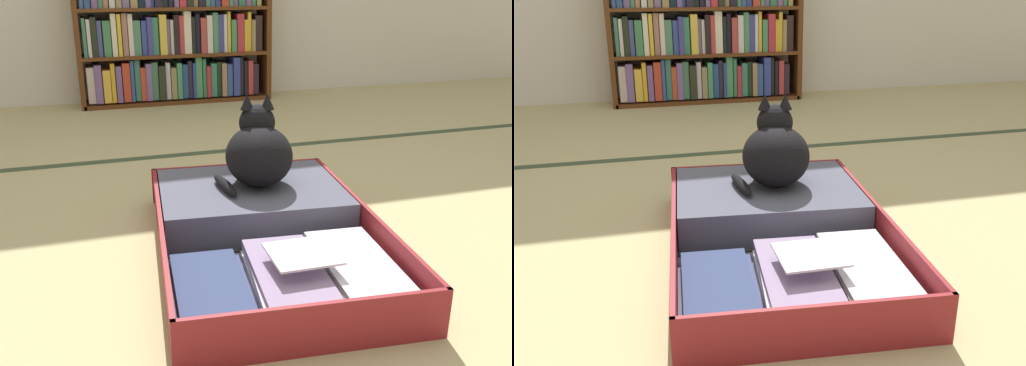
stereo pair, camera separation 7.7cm
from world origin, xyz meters
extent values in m
plane|color=tan|center=(0.00, 0.00, 0.00)|extent=(10.00, 10.00, 0.00)
cube|color=#37472F|center=(0.00, 1.12, 0.00)|extent=(4.80, 0.05, 0.00)
cube|color=#572F14|center=(-0.49, 2.27, 0.43)|extent=(0.03, 0.22, 0.87)
cube|color=#572F14|center=(0.66, 2.27, 0.43)|extent=(0.03, 0.22, 0.87)
cube|color=#572F14|center=(0.08, 2.27, 0.01)|extent=(1.15, 0.22, 0.02)
cube|color=#572F14|center=(0.08, 2.27, 0.30)|extent=(1.12, 0.22, 0.02)
cube|color=beige|center=(-0.44, 2.28, 0.14)|extent=(0.04, 0.19, 0.21)
cube|color=#765596|center=(-0.40, 2.26, 0.15)|extent=(0.04, 0.19, 0.23)
cube|color=gold|center=(-0.35, 2.27, 0.13)|extent=(0.04, 0.19, 0.19)
cube|color=gold|center=(-0.31, 2.27, 0.15)|extent=(0.02, 0.19, 0.23)
cube|color=#6E4F92|center=(-0.28, 2.26, 0.14)|extent=(0.03, 0.19, 0.22)
cube|color=#C03B27|center=(-0.23, 2.27, 0.15)|extent=(0.04, 0.19, 0.23)
cube|color=#2D4A8F|center=(-0.20, 2.26, 0.16)|extent=(0.02, 0.19, 0.25)
cube|color=#377563|center=(-0.17, 2.28, 0.16)|extent=(0.03, 0.19, 0.25)
cube|color=#BC4227|center=(-0.13, 2.27, 0.13)|extent=(0.03, 0.19, 0.20)
cube|color=#715796|center=(-0.10, 2.26, 0.15)|extent=(0.03, 0.19, 0.22)
cube|color=#407859|center=(-0.06, 2.28, 0.15)|extent=(0.04, 0.19, 0.23)
cube|color=#272A1D|center=(-0.02, 2.26, 0.14)|extent=(0.04, 0.19, 0.21)
cube|color=silver|center=(0.02, 2.28, 0.15)|extent=(0.03, 0.19, 0.22)
cube|color=#8D8155|center=(0.05, 2.27, 0.13)|extent=(0.03, 0.19, 0.19)
cube|color=#3D8C5F|center=(0.09, 2.26, 0.14)|extent=(0.03, 0.19, 0.22)
cube|color=navy|center=(0.12, 2.28, 0.14)|extent=(0.03, 0.19, 0.21)
cube|color=#251F2C|center=(0.15, 2.27, 0.15)|extent=(0.02, 0.19, 0.23)
cube|color=navy|center=(0.18, 2.26, 0.14)|extent=(0.02, 0.19, 0.22)
cube|color=#458B59|center=(0.21, 2.27, 0.16)|extent=(0.04, 0.19, 0.25)
cube|color=#337955|center=(0.25, 2.27, 0.15)|extent=(0.02, 0.19, 0.24)
cube|color=#AF2C35|center=(0.27, 2.26, 0.13)|extent=(0.02, 0.19, 0.19)
cube|color=#357A61|center=(0.31, 2.27, 0.14)|extent=(0.04, 0.19, 0.21)
cube|color=black|center=(0.34, 2.27, 0.14)|extent=(0.02, 0.19, 0.21)
cube|color=#967B55|center=(0.37, 2.26, 0.14)|extent=(0.03, 0.19, 0.21)
cube|color=#304E96|center=(0.41, 2.27, 0.13)|extent=(0.03, 0.19, 0.20)
cube|color=#323F93|center=(0.45, 2.26, 0.15)|extent=(0.04, 0.19, 0.24)
cube|color=black|center=(0.49, 2.28, 0.15)|extent=(0.02, 0.19, 0.24)
cube|color=black|center=(0.51, 2.27, 0.14)|extent=(0.02, 0.19, 0.22)
cube|color=#B43639|center=(0.55, 2.27, 0.14)|extent=(0.03, 0.19, 0.21)
cube|color=#2B1D2B|center=(0.58, 2.27, 0.13)|extent=(0.03, 0.19, 0.19)
cube|color=#572F14|center=(0.08, 2.27, 0.57)|extent=(1.12, 0.22, 0.02)
cube|color=#3A775E|center=(-0.45, 2.27, 0.42)|extent=(0.02, 0.19, 0.22)
cube|color=silver|center=(-0.43, 2.27, 0.41)|extent=(0.02, 0.19, 0.21)
cube|color=#242A1E|center=(-0.40, 2.27, 0.42)|extent=(0.03, 0.19, 0.23)
cube|color=#3D4784|center=(-0.37, 2.28, 0.41)|extent=(0.03, 0.19, 0.21)
cube|color=#3B7A4F|center=(-0.33, 2.27, 0.41)|extent=(0.04, 0.19, 0.20)
cube|color=beige|center=(-0.29, 2.27, 0.43)|extent=(0.03, 0.19, 0.24)
cube|color=gold|center=(-0.25, 2.26, 0.43)|extent=(0.02, 0.19, 0.24)
cube|color=#9B6F61|center=(-0.22, 2.27, 0.43)|extent=(0.03, 0.19, 0.24)
cube|color=beige|center=(-0.19, 2.28, 0.43)|extent=(0.03, 0.19, 0.24)
cube|color=#487D60|center=(-0.15, 2.28, 0.41)|extent=(0.04, 0.19, 0.20)
cube|color=#314497|center=(-0.11, 2.27, 0.41)|extent=(0.03, 0.19, 0.20)
cube|color=#3B3B87|center=(-0.08, 2.26, 0.42)|extent=(0.03, 0.19, 0.22)
cube|color=#378064|center=(-0.04, 2.27, 0.42)|extent=(0.03, 0.19, 0.22)
cube|color=gold|center=(0.00, 2.26, 0.42)|extent=(0.04, 0.19, 0.23)
cube|color=slate|center=(0.03, 2.28, 0.41)|extent=(0.02, 0.19, 0.20)
cube|color=silver|center=(0.06, 2.28, 0.41)|extent=(0.02, 0.19, 0.20)
cube|color=black|center=(0.08, 2.26, 0.42)|extent=(0.03, 0.19, 0.23)
cube|color=#C03C3D|center=(0.11, 2.27, 0.42)|extent=(0.03, 0.19, 0.22)
cube|color=silver|center=(0.15, 2.27, 0.43)|extent=(0.04, 0.19, 0.25)
cube|color=black|center=(0.19, 2.27, 0.41)|extent=(0.02, 0.19, 0.22)
cube|color=black|center=(0.21, 2.27, 0.42)|extent=(0.03, 0.19, 0.23)
cube|color=#AB3D39|center=(0.25, 2.26, 0.41)|extent=(0.04, 0.19, 0.21)
cube|color=silver|center=(0.28, 2.27, 0.42)|extent=(0.03, 0.19, 0.22)
cube|color=#46855B|center=(0.32, 2.27, 0.43)|extent=(0.03, 0.19, 0.24)
cube|color=#393E84|center=(0.36, 2.27, 0.42)|extent=(0.04, 0.19, 0.23)
cube|color=silver|center=(0.39, 2.27, 0.42)|extent=(0.02, 0.19, 0.23)
cube|color=yellow|center=(0.41, 2.28, 0.43)|extent=(0.02, 0.19, 0.24)
cube|color=#408355|center=(0.44, 2.27, 0.40)|extent=(0.03, 0.19, 0.19)
cube|color=#B12C3A|center=(0.48, 2.27, 0.42)|extent=(0.04, 0.19, 0.23)
cube|color=gold|center=(0.52, 2.27, 0.40)|extent=(0.02, 0.19, 0.19)
cube|color=yellow|center=(0.54, 2.28, 0.43)|extent=(0.02, 0.19, 0.24)
cube|color=#8D7C52|center=(0.56, 2.26, 0.40)|extent=(0.02, 0.19, 0.19)
cube|color=black|center=(0.60, 2.27, 0.42)|extent=(0.04, 0.19, 0.22)
cube|color=maroon|center=(-0.06, -0.14, 0.01)|extent=(0.64, 0.53, 0.01)
cube|color=maroon|center=(-0.09, -0.37, 0.06)|extent=(0.60, 0.07, 0.12)
cube|color=maroon|center=(-0.36, -0.11, 0.06)|extent=(0.06, 0.47, 0.12)
cube|color=maroon|center=(0.23, -0.17, 0.06)|extent=(0.06, 0.47, 0.12)
cube|color=#524E60|center=(-0.06, -0.14, 0.02)|extent=(0.62, 0.50, 0.01)
cube|color=maroon|center=(-0.02, 0.33, 0.01)|extent=(0.64, 0.53, 0.01)
cube|color=maroon|center=(0.00, 0.56, 0.06)|extent=(0.60, 0.07, 0.12)
cube|color=maroon|center=(-0.31, 0.36, 0.06)|extent=(0.06, 0.47, 0.12)
cube|color=maroon|center=(0.28, 0.30, 0.06)|extent=(0.06, 0.47, 0.12)
cube|color=#524E60|center=(-0.02, 0.33, 0.02)|extent=(0.62, 0.50, 0.01)
cylinder|color=black|center=(-0.04, 0.09, 0.02)|extent=(0.58, 0.07, 0.02)
cube|color=#3C436F|center=(-0.24, -0.12, 0.03)|extent=(0.21, 0.35, 0.02)
cube|color=navy|center=(-0.25, -0.13, 0.05)|extent=(0.20, 0.40, 0.02)
cube|color=silver|center=(-0.07, -0.15, 0.03)|extent=(0.22, 0.43, 0.02)
cube|color=silver|center=(-0.06, -0.14, 0.05)|extent=(0.22, 0.42, 0.02)
cube|color=gray|center=(-0.06, -0.14, 0.07)|extent=(0.21, 0.38, 0.02)
cube|color=#9E6E9B|center=(0.13, -0.17, 0.03)|extent=(0.22, 0.43, 0.02)
cube|color=tan|center=(0.12, -0.17, 0.05)|extent=(0.22, 0.41, 0.02)
cube|color=silver|center=(0.12, -0.16, 0.07)|extent=(0.21, 0.43, 0.02)
cube|color=white|center=(-0.03, -0.14, 0.11)|extent=(0.17, 0.16, 0.01)
cube|color=#4F5163|center=(-0.02, 0.33, 0.07)|extent=(0.61, 0.49, 0.11)
torus|color=white|center=(-0.01, 0.36, 0.12)|extent=(0.12, 0.12, 0.01)
cylinder|color=black|center=(-0.16, 0.56, 0.06)|extent=(0.02, 0.02, 0.11)
cylinder|color=black|center=(0.17, 0.53, 0.06)|extent=(0.02, 0.02, 0.11)
cube|color=white|center=(-0.29, -0.34, 0.03)|extent=(0.03, 0.01, 0.03)
cube|color=#348A38|center=(0.03, -0.37, 0.06)|extent=(0.04, 0.01, 0.03)
ellipsoid|color=black|center=(0.01, 0.33, 0.22)|extent=(0.26, 0.28, 0.19)
ellipsoid|color=black|center=(0.03, 0.40, 0.18)|extent=(0.16, 0.11, 0.10)
sphere|color=black|center=(0.02, 0.39, 0.31)|extent=(0.12, 0.12, 0.12)
cone|color=black|center=(0.05, 0.38, 0.38)|extent=(0.04, 0.04, 0.05)
cone|color=black|center=(-0.01, 0.39, 0.38)|extent=(0.04, 0.04, 0.05)
sphere|color=gold|center=(0.05, 0.43, 0.32)|extent=(0.02, 0.02, 0.02)
sphere|color=gold|center=(0.01, 0.44, 0.32)|extent=(0.02, 0.02, 0.02)
ellipsoid|color=black|center=(-0.11, 0.31, 0.14)|extent=(0.05, 0.19, 0.03)
camera|label=1|loc=(-0.50, -1.28, 0.75)|focal=39.58mm
camera|label=2|loc=(-0.43, -1.30, 0.75)|focal=39.58mm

